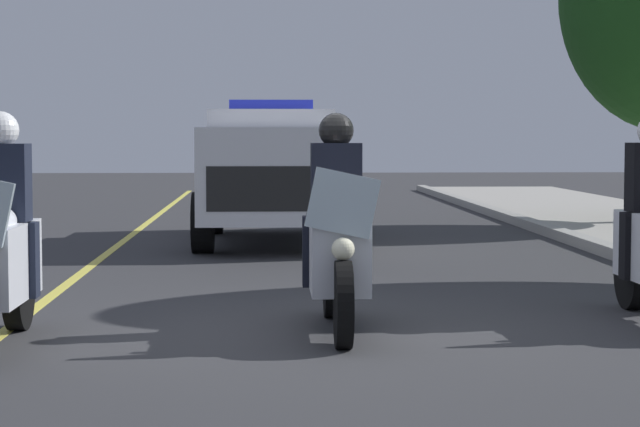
{
  "coord_description": "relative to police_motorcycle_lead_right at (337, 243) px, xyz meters",
  "views": [
    {
      "loc": [
        9.39,
        -0.47,
        1.54
      ],
      "look_at": [
        -0.42,
        0.0,
        0.9
      ],
      "focal_mm": 67.4,
      "sensor_mm": 36.0,
      "label": 1
    }
  ],
  "objects": [
    {
      "name": "lane_stripe_center",
      "position": [
        -0.05,
        -2.61,
        -0.7
      ],
      "size": [
        48.0,
        0.12,
        0.01
      ],
      "primitive_type": "cube",
      "color": "#E0D14C",
      "rests_on": "ground"
    },
    {
      "name": "ground_plane",
      "position": [
        -0.05,
        -0.11,
        -0.7
      ],
      "size": [
        80.0,
        80.0,
        0.0
      ],
      "primitive_type": "plane",
      "color": "#333335"
    },
    {
      "name": "police_motorcycle_lead_right",
      "position": [
        0.0,
        0.0,
        0.0
      ],
      "size": [
        2.14,
        0.56,
        1.72
      ],
      "color": "black",
      "rests_on": "ground"
    },
    {
      "name": "police_suv",
      "position": [
        -7.93,
        -0.46,
        0.37
      ],
      "size": [
        4.92,
        2.1,
        2.05
      ],
      "color": "silver",
      "rests_on": "ground"
    }
  ]
}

